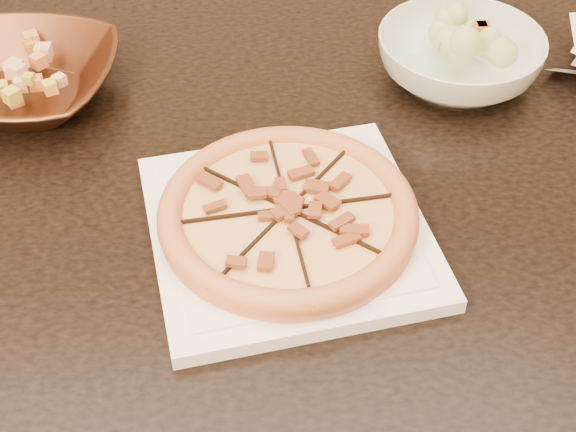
# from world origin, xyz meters

# --- Properties ---
(dining_table) EXTENTS (1.45, 0.94, 0.75)m
(dining_table) POSITION_xyz_m (-0.06, 0.16, 0.65)
(dining_table) COLOR black
(dining_table) RESTS_ON floor
(plate) EXTENTS (0.34, 0.34, 0.02)m
(plate) POSITION_xyz_m (0.04, 0.02, 0.76)
(plate) COLOR white
(plate) RESTS_ON dining_table
(pizza) EXTENTS (0.28, 0.28, 0.03)m
(pizza) POSITION_xyz_m (0.04, 0.02, 0.78)
(pizza) COLOR orange
(pizza) RESTS_ON plate
(bronze_bowl) EXTENTS (0.28, 0.28, 0.06)m
(bronze_bowl) POSITION_xyz_m (-0.28, 0.28, 0.78)
(bronze_bowl) COLOR #58301C
(bronze_bowl) RESTS_ON dining_table
(mixed_dish) EXTENTS (0.12, 0.11, 0.03)m
(mixed_dish) POSITION_xyz_m (-0.28, 0.28, 0.82)
(mixed_dish) COLOR #DFA77C
(mixed_dish) RESTS_ON bronze_bowl
(salad_bowl) EXTENTS (0.23, 0.23, 0.07)m
(salad_bowl) POSITION_xyz_m (0.29, 0.30, 0.78)
(salad_bowl) COLOR white
(salad_bowl) RESTS_ON dining_table
(salad) EXTENTS (0.12, 0.10, 0.04)m
(salad) POSITION_xyz_m (0.29, 0.30, 0.84)
(salad) COLOR #BBE080
(salad) RESTS_ON salad_bowl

